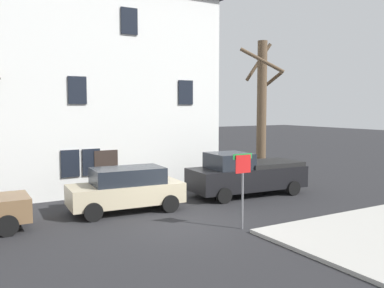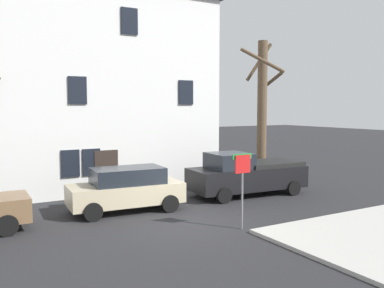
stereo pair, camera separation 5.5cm
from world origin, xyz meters
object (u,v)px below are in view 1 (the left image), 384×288
object	(u,v)px
tree_bare_near	(17,104)
street_sign_pole	(243,176)
building_main	(53,73)
pickup_truck_black	(246,174)
car_beige_wagon	(126,189)
tree_bare_mid	(262,106)

from	to	relation	value
tree_bare_near	street_sign_pole	bearing A→B (deg)	-55.60
building_main	pickup_truck_black	world-z (taller)	building_main
building_main	car_beige_wagon	world-z (taller)	building_main
street_sign_pole	pickup_truck_black	bearing A→B (deg)	51.20
tree_bare_near	car_beige_wagon	world-z (taller)	tree_bare_near
pickup_truck_black	street_sign_pole	bearing A→B (deg)	-128.80
pickup_truck_black	car_beige_wagon	bearing A→B (deg)	-179.18
tree_bare_near	tree_bare_mid	xyz separation A→B (m)	(12.98, -0.60, -0.04)
tree_bare_near	car_beige_wagon	bearing A→B (deg)	-51.92
street_sign_pole	tree_bare_near	bearing A→B (deg)	124.40
tree_bare_near	tree_bare_mid	world-z (taller)	tree_bare_near
tree_bare_mid	building_main	bearing A→B (deg)	159.57
tree_bare_mid	pickup_truck_black	world-z (taller)	tree_bare_mid
car_beige_wagon	tree_bare_near	bearing A→B (deg)	128.08
building_main	street_sign_pole	bearing A→B (deg)	-73.50
building_main	tree_bare_mid	size ratio (longest dim) A/B	1.99
car_beige_wagon	pickup_truck_black	distance (m)	5.91
tree_bare_mid	pickup_truck_black	size ratio (longest dim) A/B	1.40
building_main	tree_bare_near	xyz separation A→B (m)	(-2.26, -3.40, -1.64)
tree_bare_near	street_sign_pole	world-z (taller)	tree_bare_near
building_main	car_beige_wagon	xyz separation A→B (m)	(1.03, -7.60, -4.94)
street_sign_pole	tree_bare_mid	bearing A→B (deg)	47.18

